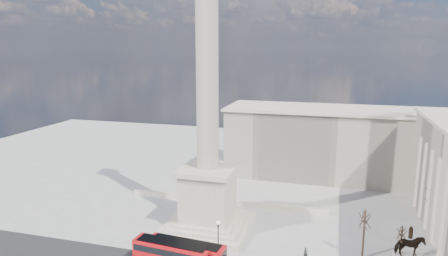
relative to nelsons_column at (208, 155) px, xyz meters
The scene contains 10 objects.
ground 13.85m from the nelsons_column, 90.00° to the right, with size 180.00×180.00×0.00m, color #A4A39C.
nelsons_column is the anchor object (origin of this frame).
balustrade_wall 16.55m from the nelsons_column, 90.00° to the left, with size 40.00×0.60×1.10m, color beige.
building_northeast 40.57m from the nelsons_column, 60.26° to the left, with size 51.00×17.00×16.60m.
red_bus_b 17.60m from the nelsons_column, 84.15° to the right, with size 11.24×3.46×4.49m.
victorian_lamp 14.85m from the nelsons_column, 65.05° to the right, with size 0.56×0.56×6.55m.
bare_tree_near 26.05m from the nelsons_column, ahead, with size 1.82×1.82×7.97m.
bare_tree_mid 31.31m from the nelsons_column, ahead, with size 1.59×1.59×6.04m.
bare_tree_far 38.32m from the nelsons_column, 15.71° to the left, with size 2.03×2.03×8.29m.
pedestrian_walking 21.64m from the nelsons_column, 19.71° to the right, with size 0.68×0.44×1.85m, color black.
Camera 1 is at (20.13, -55.88, 30.46)m, focal length 32.00 mm.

